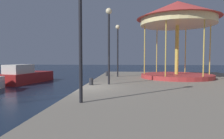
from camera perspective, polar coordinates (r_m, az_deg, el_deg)
ground_plane at (r=10.98m, az=-8.66°, el=-9.10°), size 120.00×120.00×0.00m
quay_dock at (r=11.20m, az=23.59°, el=-7.00°), size 12.20×24.73×0.80m
motorboat_red at (r=20.64m, az=-23.43°, el=-1.68°), size 3.10×5.93×1.77m
carousel at (r=16.60m, az=18.21°, el=13.22°), size 6.27×6.27×5.93m
lamp_post_near_edge at (r=7.09m, az=-9.08°, el=15.84°), size 0.36×0.36×4.56m
lamp_post_mid_promenade at (r=11.82m, az=-0.92°, el=10.48°), size 0.36×0.36×4.45m
lamp_post_far_end at (r=16.70m, az=1.64°, el=8.05°), size 0.36×0.36×4.30m
bollard_north at (r=11.53m, az=-5.99°, el=-3.45°), size 0.24×0.24×0.40m
bollard_south at (r=17.22m, az=-1.41°, el=-1.22°), size 0.24×0.24×0.40m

